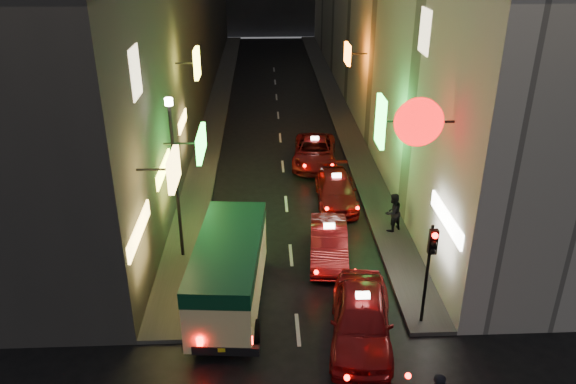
{
  "coord_description": "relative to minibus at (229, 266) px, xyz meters",
  "views": [
    {
      "loc": [
        -0.94,
        -5.78,
        11.68
      ],
      "look_at": [
        -0.12,
        13.0,
        2.75
      ],
      "focal_mm": 35.0,
      "sensor_mm": 36.0,
      "label": 1
    }
  ],
  "objects": [
    {
      "name": "sidewalk_left",
      "position": [
        -2.05,
        24.09,
        -1.5
      ],
      "size": [
        1.5,
        52.0,
        0.15
      ],
      "primitive_type": "cube",
      "color": "#403E3B",
      "rests_on": "ground"
    },
    {
      "name": "sidewalk_right",
      "position": [
        6.45,
        24.09,
        -1.5
      ],
      "size": [
        1.5,
        52.0,
        0.15
      ],
      "primitive_type": "cube",
      "color": "#403E3B",
      "rests_on": "ground"
    },
    {
      "name": "minibus",
      "position": [
        0.0,
        0.0,
        0.0
      ],
      "size": [
        2.49,
        5.96,
        2.5
      ],
      "color": "#F2E597",
      "rests_on": "ground"
    },
    {
      "name": "taxi_near",
      "position": [
        4.11,
        -1.94,
        -0.66
      ],
      "size": [
        3.18,
        6.05,
        2.0
      ],
      "color": "maroon",
      "rests_on": "ground"
    },
    {
      "name": "taxi_second",
      "position": [
        3.64,
        2.86,
        -0.81
      ],
      "size": [
        2.38,
        4.97,
        1.7
      ],
      "color": "maroon",
      "rests_on": "ground"
    },
    {
      "name": "taxi_third",
      "position": [
        4.51,
        7.66,
        -0.83
      ],
      "size": [
        2.02,
        4.72,
        1.66
      ],
      "color": "maroon",
      "rests_on": "ground"
    },
    {
      "name": "taxi_far",
      "position": [
        3.92,
        12.46,
        -0.79
      ],
      "size": [
        2.58,
        5.16,
        1.75
      ],
      "color": "maroon",
      "rests_on": "ground"
    },
    {
      "name": "pedestrian_sidewalk",
      "position": [
        6.49,
        4.66,
        -0.49
      ],
      "size": [
        0.84,
        0.76,
        1.88
      ],
      "primitive_type": "imported",
      "rotation": [
        0.0,
        0.0,
        3.71
      ],
      "color": "black",
      "rests_on": "sidewalk_right"
    },
    {
      "name": "traffic_light",
      "position": [
        6.2,
        -1.44,
        1.11
      ],
      "size": [
        0.26,
        0.43,
        3.5
      ],
      "color": "black",
      "rests_on": "sidewalk_right"
    },
    {
      "name": "lamp_post",
      "position": [
        -2.0,
        3.09,
        2.15
      ],
      "size": [
        0.28,
        0.28,
        6.22
      ],
      "color": "black",
      "rests_on": "sidewalk_left"
    }
  ]
}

